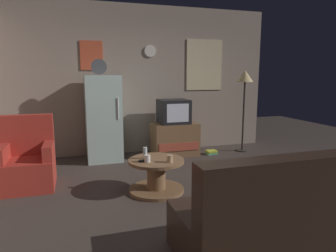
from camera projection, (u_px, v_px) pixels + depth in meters
name	position (u px, v px, depth m)	size (l,w,h in m)	color
ground_plane	(183.00, 197.00, 3.79)	(12.00, 12.00, 0.00)	#3D332D
wall_with_art	(141.00, 80.00, 5.86)	(5.20, 0.12, 2.80)	gray
fridge	(103.00, 118.00, 5.32)	(0.60, 0.62, 1.77)	silver
tv_stand	(175.00, 139.00, 5.73)	(0.84, 0.53, 0.61)	brown
crt_tv	(173.00, 111.00, 5.63)	(0.54, 0.51, 0.44)	black
standing_lamp	(245.00, 82.00, 5.86)	(0.32, 0.32, 1.59)	#332D28
coffee_table	(156.00, 175.00, 3.94)	(0.72, 0.72, 0.43)	brown
wine_glass	(145.00, 153.00, 3.94)	(0.05, 0.05, 0.15)	silver
mug_ceramic_white	(147.00, 159.00, 3.78)	(0.08, 0.08, 0.09)	silver
mug_ceramic_tan	(170.00, 159.00, 3.77)	(0.08, 0.08, 0.09)	tan
remote_control	(145.00, 161.00, 3.81)	(0.15, 0.04, 0.02)	black
armchair	(28.00, 162.00, 4.10)	(0.68, 0.68, 0.96)	#A52D23
couch	(280.00, 219.00, 2.55)	(1.70, 0.80, 0.92)	black
book_stack	(211.00, 152.00, 5.82)	(0.20, 0.17, 0.07)	#5D9986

